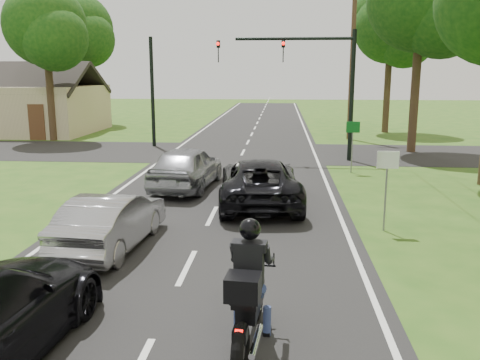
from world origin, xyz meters
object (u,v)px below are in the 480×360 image
(traffic_signal, at_px, (312,71))
(sign_green, at_px, (353,134))
(motorcycle_rider, at_px, (249,298))
(silver_suv, at_px, (187,167))
(utility_pole_far, at_px, (352,56))
(dark_suv, at_px, (260,182))
(sign_white, at_px, (387,171))
(silver_sedan, at_px, (111,221))

(traffic_signal, distance_m, sign_green, 4.24)
(motorcycle_rider, height_order, silver_suv, motorcycle_rider)
(motorcycle_rider, distance_m, utility_pole_far, 25.86)
(silver_suv, xyz_separation_m, sign_green, (6.27, 3.48, 0.81))
(utility_pole_far, xyz_separation_m, sign_green, (-1.30, -11.02, -3.49))
(sign_green, bearing_deg, dark_suv, -122.96)
(motorcycle_rider, height_order, traffic_signal, traffic_signal)
(sign_green, bearing_deg, utility_pole_far, 83.27)
(traffic_signal, bearing_deg, utility_pole_far, 70.32)
(sign_white, bearing_deg, silver_sedan, -164.22)
(utility_pole_far, distance_m, sign_green, 11.63)
(dark_suv, xyz_separation_m, silver_suv, (-2.69, 2.05, 0.05))
(utility_pole_far, relative_size, sign_green, 4.71)
(silver_suv, xyz_separation_m, sign_white, (6.07, -4.52, 0.81))
(motorcycle_rider, bearing_deg, traffic_signal, 89.14)
(traffic_signal, bearing_deg, silver_suv, -125.95)
(traffic_signal, distance_m, sign_white, 11.39)
(dark_suv, xyz_separation_m, silver_sedan, (-3.30, -4.36, -0.06))
(dark_suv, relative_size, silver_suv, 1.15)
(motorcycle_rider, relative_size, sign_green, 1.11)
(sign_white, distance_m, sign_green, 8.00)
(utility_pole_far, bearing_deg, motorcycle_rider, -100.58)
(silver_sedan, relative_size, sign_green, 1.89)
(utility_pole_far, xyz_separation_m, sign_white, (-1.50, -19.02, -3.49))
(sign_white, bearing_deg, dark_suv, 143.88)
(motorcycle_rider, xyz_separation_m, traffic_signal, (1.82, 17.07, 3.34))
(sign_white, bearing_deg, silver_suv, 143.35)
(dark_suv, relative_size, utility_pole_far, 0.52)
(silver_suv, relative_size, utility_pole_far, 0.45)
(silver_suv, distance_m, sign_white, 7.61)
(motorcycle_rider, relative_size, sign_white, 1.11)
(silver_sedan, xyz_separation_m, sign_green, (6.89, 9.89, 0.92))
(silver_suv, bearing_deg, sign_white, 149.33)
(silver_suv, height_order, sign_white, sign_white)
(dark_suv, bearing_deg, sign_green, -127.61)
(motorcycle_rider, relative_size, utility_pole_far, 0.24)
(silver_sedan, height_order, utility_pole_far, utility_pole_far)
(traffic_signal, relative_size, sign_green, 3.00)
(dark_suv, height_order, silver_sedan, dark_suv)
(motorcycle_rider, xyz_separation_m, utility_pole_far, (4.68, 25.07, 4.29))
(silver_suv, distance_m, utility_pole_far, 16.91)
(sign_white, bearing_deg, sign_green, 88.57)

